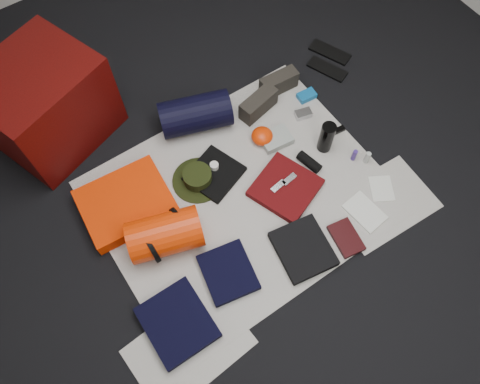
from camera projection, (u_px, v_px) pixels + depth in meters
floor at (242, 197)px, 2.75m from camera, size 4.50×4.50×0.02m
newspaper_mat at (242, 196)px, 2.73m from camera, size 1.60×1.30×0.01m
newspaper_sheet_front_left at (189, 347)px, 2.36m from camera, size 0.61×0.44×0.00m
newspaper_sheet_front_right at (383, 203)px, 2.71m from camera, size 0.60×0.43×0.00m
red_cabinet at (46, 104)px, 2.70m from camera, size 0.79×0.73×0.54m
sleeping_pad at (126, 203)px, 2.66m from camera, size 0.52×0.44×0.09m
stuff_sack at (165, 234)px, 2.50m from camera, size 0.44×0.34×0.23m
sack_strap_left at (149, 245)px, 2.48m from camera, size 0.02×0.22×0.22m
sack_strap_right at (181, 225)px, 2.53m from camera, size 0.03×0.22×0.22m
navy_duffel at (195, 114)px, 2.85m from camera, size 0.48×0.35×0.23m
boonie_brim at (198, 180)px, 2.77m from camera, size 0.37×0.37×0.01m
boonie_crown at (197, 177)px, 2.73m from camera, size 0.17×0.17×0.07m
hiking_boot_left at (258, 104)px, 2.94m from camera, size 0.28×0.15×0.13m
hiking_boot_right at (279, 83)px, 3.03m from camera, size 0.26×0.11×0.12m
flip_flop_left at (327, 69)px, 3.15m from camera, size 0.19×0.29×0.01m
flip_flop_right at (330, 52)px, 3.22m from camera, size 0.21×0.30×0.02m
trousers_navy_a at (177, 323)px, 2.38m from camera, size 0.32×0.36×0.06m
trousers_navy_b at (228, 272)px, 2.50m from camera, size 0.31×0.34×0.05m
trousers_charcoal at (303, 249)px, 2.56m from camera, size 0.33×0.36×0.05m
black_tshirt at (214, 174)px, 2.78m from camera, size 0.37×0.35×0.03m
red_shirt at (285, 188)px, 2.73m from camera, size 0.43×0.43×0.04m
orange_stuff_sack at (262, 136)px, 2.86m from camera, size 0.17×0.17×0.09m
first_aid_pouch at (276, 139)px, 2.88m from camera, size 0.20×0.16×0.05m
water_bottle at (326, 137)px, 2.78m from camera, size 0.10×0.10×0.22m
speaker at (309, 162)px, 2.80m from camera, size 0.09×0.17×0.06m
compact_camera at (303, 114)px, 2.97m from camera, size 0.12×0.09×0.04m
cyan_case at (307, 96)px, 3.03m from camera, size 0.12×0.08×0.04m
toiletry_purple at (354, 155)px, 2.80m from camera, size 0.03×0.03×0.09m
toiletry_clear at (367, 158)px, 2.79m from camera, size 0.03×0.03×0.09m
paperback_book at (346, 238)px, 2.60m from camera, size 0.17×0.23×0.03m
map_booklet at (365, 212)px, 2.68m from camera, size 0.18×0.24×0.01m
map_printout at (382, 189)px, 2.75m from camera, size 0.20×0.21×0.01m
sunglasses at (338, 130)px, 2.92m from camera, size 0.09×0.05×0.02m
key_cluster at (189, 335)px, 2.37m from camera, size 0.10×0.10×0.01m
tape_roll at (214, 166)px, 2.77m from camera, size 0.05×0.05×0.04m
energy_bar_a at (278, 186)px, 2.70m from camera, size 0.10×0.05×0.01m
energy_bar_b at (289, 179)px, 2.72m from camera, size 0.10×0.05×0.01m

